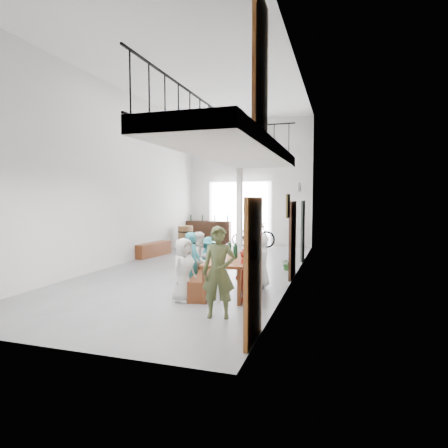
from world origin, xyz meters
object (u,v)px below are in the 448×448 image
(host_standing, at_px, (219,272))
(bench_inner, at_px, (202,283))
(side_bench, at_px, (153,249))
(serving_counter, at_px, (209,233))
(tasting_table, at_px, (228,262))
(oak_barrel, at_px, (185,237))
(bicycle_near, at_px, (248,237))

(host_standing, bearing_deg, bench_inner, 108.48)
(side_bench, relative_size, host_standing, 1.08)
(serving_counter, bearing_deg, tasting_table, -72.14)
(side_bench, relative_size, oak_barrel, 1.85)
(side_bench, height_order, serving_counter, serving_counter)
(oak_barrel, bearing_deg, side_bench, -97.27)
(side_bench, xyz_separation_m, bicycle_near, (2.65, 3.46, 0.18))
(tasting_table, distance_m, side_bench, 5.91)
(bench_inner, height_order, side_bench, side_bench)
(side_bench, xyz_separation_m, oak_barrel, (0.29, 2.25, 0.22))
(oak_barrel, bearing_deg, host_standing, -63.16)
(serving_counter, bearing_deg, bench_inner, -75.98)
(oak_barrel, distance_m, bicycle_near, 2.65)
(bicycle_near, bearing_deg, host_standing, -153.43)
(oak_barrel, height_order, serving_counter, serving_counter)
(serving_counter, height_order, host_standing, host_standing)
(oak_barrel, bearing_deg, bicycle_near, 26.97)
(tasting_table, relative_size, oak_barrel, 2.26)
(side_bench, height_order, oak_barrel, oak_barrel)
(tasting_table, height_order, bench_inner, tasting_table)
(oak_barrel, bearing_deg, tasting_table, -59.69)
(bench_inner, bearing_deg, tasting_table, -7.13)
(host_standing, bearing_deg, side_bench, 115.20)
(host_standing, xyz_separation_m, bicycle_near, (-1.74, 9.31, -0.38))
(serving_counter, bearing_deg, side_bench, -105.63)
(serving_counter, distance_m, host_standing, 10.35)
(bench_inner, xyz_separation_m, bicycle_near, (-0.83, 7.75, 0.20))
(tasting_table, xyz_separation_m, bench_inner, (-0.60, -0.05, -0.49))
(bench_inner, xyz_separation_m, oak_barrel, (-3.20, 6.55, 0.25))
(oak_barrel, bearing_deg, bench_inner, -63.98)
(tasting_table, xyz_separation_m, side_bench, (-4.08, 4.24, -0.46))
(bench_inner, relative_size, host_standing, 1.17)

